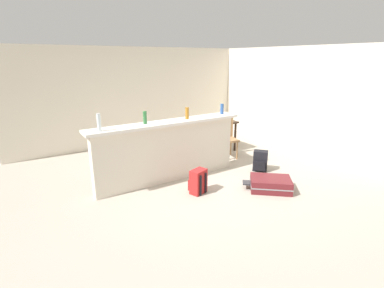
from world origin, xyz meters
name	(u,v)px	position (x,y,z in m)	size (l,w,h in m)	color
ground_plane	(206,179)	(0.00, 0.00, -0.03)	(13.00, 13.00, 0.05)	#ADA393
wall_back	(139,96)	(0.00, 3.05, 1.25)	(6.60, 0.10, 2.50)	silver
wall_right	(301,99)	(3.05, 0.30, 1.25)	(0.10, 6.00, 2.50)	silver
partition_half_wall	(169,153)	(-0.64, 0.31, 0.54)	(2.80, 0.20, 1.08)	silver
bar_countertop	(168,123)	(-0.64, 0.31, 1.10)	(2.96, 0.40, 0.05)	white
bottle_clear	(99,123)	(-1.87, 0.25, 1.27)	(0.06, 0.06, 0.28)	silver
bottle_green	(145,117)	(-1.06, 0.36, 1.24)	(0.07, 0.07, 0.22)	#2D6B38
bottle_amber	(187,113)	(-0.23, 0.31, 1.24)	(0.07, 0.07, 0.22)	#9E661E
bottle_blue	(222,109)	(0.62, 0.34, 1.23)	(0.07, 0.07, 0.21)	#284C89
dining_table	(211,125)	(1.11, 1.34, 0.65)	(1.10, 0.80, 0.74)	#332319
dining_chair_near_partition	(226,135)	(1.12, 0.76, 0.52)	(0.49, 0.49, 0.93)	#9E754C
suitcase_flat_maroon	(270,184)	(0.62, -1.05, 0.11)	(0.84, 0.83, 0.22)	maroon
backpack_red	(198,182)	(-0.50, -0.45, 0.20)	(0.32, 0.30, 0.42)	red
backpack_black	(260,161)	(1.14, -0.30, 0.20)	(0.34, 0.34, 0.42)	black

